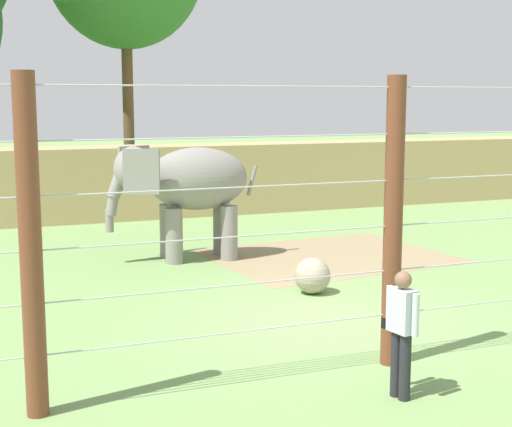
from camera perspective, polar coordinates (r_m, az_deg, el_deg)
The scene contains 7 objects.
ground_plane at distance 13.37m, azimuth 4.91°, elevation -7.96°, with size 120.00×120.00×0.00m, color #759956.
dirt_patch at distance 18.61m, azimuth 5.41°, elevation -3.20°, with size 5.53×4.47×0.01m, color #937F5B.
embankment_wall at distance 24.88m, azimuth -8.02°, elevation 2.43°, with size 36.00×1.80×2.30m, color tan.
elephant at distance 17.96m, azimuth -5.28°, elevation 2.20°, with size 3.68×1.59×2.73m.
enrichment_ball at distance 15.00m, azimuth 4.27°, elevation -4.70°, with size 0.71×0.71×0.71m, color gray.
cable_fence at distance 10.90m, azimuth 10.45°, elevation -0.68°, with size 11.00×0.27×4.14m.
zookeeper at distance 9.90m, azimuth 10.92°, elevation -8.50°, with size 0.28×0.58×1.67m.
Camera 1 is at (-5.72, -11.47, 3.82)m, focal length 53.11 mm.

